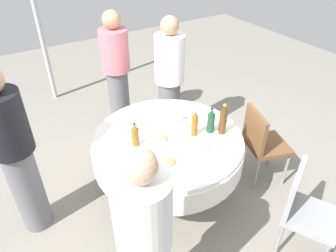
# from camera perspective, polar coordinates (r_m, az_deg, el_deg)

# --- Properties ---
(ground_plane) EXTENTS (10.00, 10.00, 0.00)m
(ground_plane) POSITION_cam_1_polar(r_m,az_deg,el_deg) (3.40, 0.00, -12.00)
(ground_plane) COLOR gray
(dining_table) EXTENTS (1.43, 1.43, 0.74)m
(dining_table) POSITION_cam_1_polar(r_m,az_deg,el_deg) (2.99, 0.00, -4.22)
(dining_table) COLOR white
(dining_table) RESTS_ON ground_plane
(bottle_brown_right) EXTENTS (0.07, 0.07, 0.31)m
(bottle_brown_right) POSITION_cam_1_polar(r_m,az_deg,el_deg) (2.92, 10.03, 1.10)
(bottle_brown_right) COLOR #593314
(bottle_brown_right) RESTS_ON dining_table
(bottle_dark_green_north) EXTENTS (0.07, 0.07, 0.26)m
(bottle_dark_green_north) POSITION_cam_1_polar(r_m,az_deg,el_deg) (2.93, 7.85, 0.91)
(bottle_dark_green_north) COLOR #194728
(bottle_dark_green_north) RESTS_ON dining_table
(bottle_amber_east) EXTENTS (0.06, 0.06, 0.27)m
(bottle_amber_east) POSITION_cam_1_polar(r_m,az_deg,el_deg) (2.87, 4.88, 0.46)
(bottle_amber_east) COLOR #8C5619
(bottle_amber_east) RESTS_ON dining_table
(bottle_amber_south) EXTENTS (0.07, 0.07, 0.23)m
(bottle_amber_south) POSITION_cam_1_polar(r_m,az_deg,el_deg) (2.75, -6.01, -1.69)
(bottle_amber_south) COLOR #8C5619
(bottle_amber_south) RESTS_ON dining_table
(wine_glass_south) EXTENTS (0.07, 0.07, 0.15)m
(wine_glass_south) POSITION_cam_1_polar(r_m,az_deg,el_deg) (3.01, 1.27, 2.01)
(wine_glass_south) COLOR white
(wine_glass_south) RESTS_ON dining_table
(wine_glass_outer) EXTENTS (0.08, 0.08, 0.15)m
(wine_glass_outer) POSITION_cam_1_polar(r_m,az_deg,el_deg) (2.89, -7.64, 0.09)
(wine_glass_outer) COLOR white
(wine_glass_outer) RESTS_ON dining_table
(plate_front) EXTENTS (0.20, 0.20, 0.04)m
(plate_front) POSITION_cam_1_polar(r_m,az_deg,el_deg) (2.85, -0.86, -2.44)
(plate_front) COLOR white
(plate_front) RESTS_ON dining_table
(plate_west) EXTENTS (0.25, 0.25, 0.04)m
(plate_west) POSITION_cam_1_polar(r_m,az_deg,el_deg) (2.60, 0.35, -6.71)
(plate_west) COLOR white
(plate_west) RESTS_ON dining_table
(plate_mid) EXTENTS (0.23, 0.23, 0.04)m
(plate_mid) POSITION_cam_1_polar(r_m,az_deg,el_deg) (2.78, 6.94, -3.86)
(plate_mid) COLOR white
(plate_mid) RESTS_ON dining_table
(plate_far) EXTENTS (0.20, 0.20, 0.02)m
(plate_far) POSITION_cam_1_polar(r_m,az_deg,el_deg) (3.20, -4.62, 2.01)
(plate_far) COLOR white
(plate_far) RESTS_ON dining_table
(fork_north) EXTENTS (0.15, 0.12, 0.00)m
(fork_north) POSITION_cam_1_polar(r_m,az_deg,el_deg) (3.16, 4.03, 1.35)
(fork_north) COLOR silver
(fork_north) RESTS_ON dining_table
(fork_east) EXTENTS (0.05, 0.18, 0.00)m
(fork_east) POSITION_cam_1_polar(r_m,az_deg,el_deg) (3.36, -0.93, 3.70)
(fork_east) COLOR silver
(fork_east) RESTS_ON dining_table
(folded_napkin) EXTENTS (0.16, 0.16, 0.02)m
(folded_napkin) POSITION_cam_1_polar(r_m,az_deg,el_deg) (2.69, -8.48, -5.66)
(folded_napkin) COLOR white
(folded_napkin) RESTS_ON dining_table
(person_right) EXTENTS (0.34, 0.34, 1.58)m
(person_right) POSITION_cam_1_polar(r_m,az_deg,el_deg) (3.67, 0.26, 8.12)
(person_right) COLOR slate
(person_right) RESTS_ON ground_plane
(person_north) EXTENTS (0.34, 0.34, 1.58)m
(person_north) POSITION_cam_1_polar(r_m,az_deg,el_deg) (3.94, -9.35, 9.57)
(person_north) COLOR slate
(person_north) RESTS_ON ground_plane
(person_east) EXTENTS (0.34, 0.34, 1.54)m
(person_east) POSITION_cam_1_polar(r_m,az_deg,el_deg) (2.04, -4.28, -20.75)
(person_east) COLOR slate
(person_east) RESTS_ON ground_plane
(person_south) EXTENTS (0.34, 0.34, 1.62)m
(person_south) POSITION_cam_1_polar(r_m,az_deg,el_deg) (2.83, -26.15, -4.62)
(person_south) COLOR slate
(person_south) RESTS_ON ground_plane
(chair_left) EXTENTS (0.54, 0.54, 0.87)m
(chair_left) POSITION_cam_1_polar(r_m,az_deg,el_deg) (2.80, 23.46, -13.40)
(chair_left) COLOR #99999E
(chair_left) RESTS_ON ground_plane
(chair_near) EXTENTS (0.51, 0.51, 0.87)m
(chair_near) POSITION_cam_1_polar(r_m,az_deg,el_deg) (3.36, 16.71, -2.59)
(chair_near) COLOR brown
(chair_near) RESTS_ON ground_plane
(tent_pole_main) EXTENTS (0.07, 0.07, 2.66)m
(tent_pole_main) POSITION_cam_1_polar(r_m,az_deg,el_deg) (4.87, -23.03, 18.67)
(tent_pole_main) COLOR #B2B5B7
(tent_pole_main) RESTS_ON ground_plane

